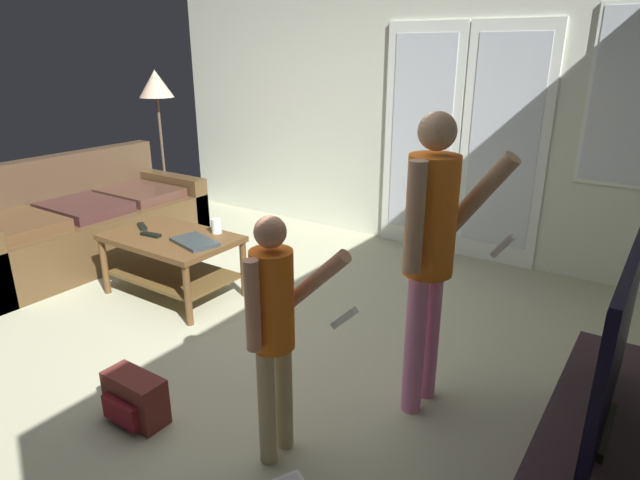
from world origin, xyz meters
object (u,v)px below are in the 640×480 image
object	(u,v)px
coffee_table	(172,252)
dvd_remote_slim	(142,226)
tv_remote_black	(151,235)
floor_lamp	(156,91)
flat_screen_tv	(615,347)
person_adult	(431,242)
backpack	(134,399)
leather_couch	(82,226)
cup_near_edge	(216,226)
tv_stand	(589,474)
person_child	(275,321)
laptop_closed	(195,242)

from	to	relation	value
coffee_table	dvd_remote_slim	size ratio (longest dim) A/B	5.84
tv_remote_black	floor_lamp	bearing A→B (deg)	130.09
flat_screen_tv	floor_lamp	size ratio (longest dim) A/B	0.64
coffee_table	person_adult	distance (m)	2.23
person_adult	backpack	xyz separation A→B (m)	(-1.15, -0.96, -0.80)
leather_couch	cup_near_edge	distance (m)	1.56
leather_couch	coffee_table	xyz separation A→B (m)	(1.29, -0.07, 0.05)
leather_couch	tv_stand	world-z (taller)	leather_couch
person_adult	tv_remote_black	bearing A→B (deg)	177.58
leather_couch	person_child	size ratio (longest dim) A/B	1.80
person_child	cup_near_edge	bearing A→B (deg)	142.30
coffee_table	floor_lamp	world-z (taller)	floor_lamp
cup_near_edge	person_adult	bearing A→B (deg)	-12.72
person_child	tv_stand	bearing A→B (deg)	18.67
cup_near_edge	dvd_remote_slim	size ratio (longest dim) A/B	0.65
laptop_closed	tv_remote_black	world-z (taller)	laptop_closed
dvd_remote_slim	coffee_table	bearing A→B (deg)	27.49
flat_screen_tv	laptop_closed	world-z (taller)	flat_screen_tv
person_adult	dvd_remote_slim	xyz separation A→B (m)	(-2.47, 0.19, -0.43)
coffee_table	tv_stand	distance (m)	3.06
leather_couch	flat_screen_tv	xyz separation A→B (m)	(4.30, -0.57, 0.48)
dvd_remote_slim	tv_stand	bearing A→B (deg)	19.39
dvd_remote_slim	person_adult	bearing A→B (deg)	23.65
leather_couch	person_child	world-z (taller)	person_child
person_child	laptop_closed	size ratio (longest dim) A/B	3.35
person_child	dvd_remote_slim	size ratio (longest dim) A/B	6.93
leather_couch	tv_remote_black	xyz separation A→B (m)	(1.17, -0.16, 0.19)
person_adult	laptop_closed	distance (m)	1.92
laptop_closed	dvd_remote_slim	xyz separation A→B (m)	(-0.61, 0.02, -0.00)
leather_couch	coffee_table	size ratio (longest dim) A/B	2.14
person_adult	person_child	distance (m)	0.87
flat_screen_tv	floor_lamp	world-z (taller)	floor_lamp
tv_remote_black	dvd_remote_slim	xyz separation A→B (m)	(-0.22, 0.09, 0.00)
flat_screen_tv	laptop_closed	bearing A→B (deg)	170.02
flat_screen_tv	person_child	xyz separation A→B (m)	(-1.25, -0.43, -0.08)
tv_remote_black	flat_screen_tv	bearing A→B (deg)	-14.07
backpack	cup_near_edge	bearing A→B (deg)	118.38
leather_couch	laptop_closed	bearing A→B (deg)	-3.39
person_child	cup_near_edge	size ratio (longest dim) A/B	10.63
backpack	dvd_remote_slim	bearing A→B (deg)	139.00
tv_stand	flat_screen_tv	world-z (taller)	flat_screen_tv
person_child	dvd_remote_slim	distance (m)	2.30
coffee_table	tv_remote_black	xyz separation A→B (m)	(-0.12, -0.09, 0.14)
leather_couch	laptop_closed	world-z (taller)	leather_couch
person_child	person_adult	bearing A→B (deg)	62.44
dvd_remote_slim	leather_couch	bearing A→B (deg)	-156.28
floor_lamp	laptop_closed	size ratio (longest dim) A/B	4.56
floor_lamp	tv_remote_black	xyz separation A→B (m)	(1.52, -1.43, -0.89)
coffee_table	dvd_remote_slim	bearing A→B (deg)	179.50
tv_stand	leather_couch	bearing A→B (deg)	172.36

